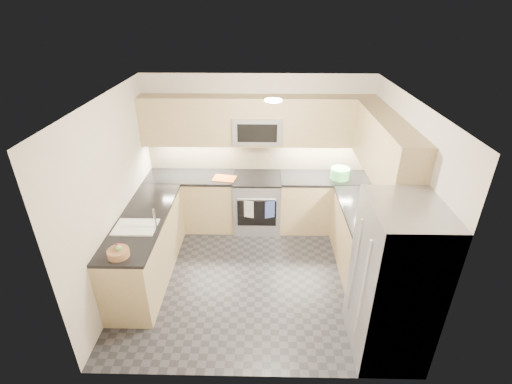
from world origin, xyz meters
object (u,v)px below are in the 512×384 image
(utensil_bowl, at_px, (340,173))
(fruit_basket, at_px, (118,253))
(microwave, at_px, (257,129))
(cutting_board, at_px, (225,178))
(gas_range, at_px, (257,203))
(refrigerator, at_px, (394,282))

(utensil_bowl, bearing_deg, fruit_basket, -143.66)
(microwave, distance_m, cutting_board, 0.94)
(gas_range, relative_size, utensil_bowl, 3.02)
(refrigerator, bearing_deg, fruit_basket, 173.77)
(utensil_bowl, height_order, fruit_basket, utensil_bowl)
(utensil_bowl, bearing_deg, cutting_board, -178.37)
(gas_range, bearing_deg, fruit_basket, -125.63)
(refrigerator, bearing_deg, utensil_bowl, 93.12)
(gas_range, bearing_deg, cutting_board, -171.71)
(gas_range, xyz_separation_m, fruit_basket, (-1.51, -2.10, 0.53))
(microwave, relative_size, refrigerator, 0.42)
(cutting_board, bearing_deg, fruit_basket, -115.95)
(utensil_bowl, distance_m, fruit_basket, 3.51)
(fruit_basket, bearing_deg, cutting_board, 64.05)
(microwave, height_order, utensil_bowl, microwave)
(microwave, bearing_deg, utensil_bowl, -6.42)
(gas_range, xyz_separation_m, cutting_board, (-0.52, -0.08, 0.49))
(fruit_basket, bearing_deg, gas_range, 54.37)
(microwave, xyz_separation_m, refrigerator, (1.45, -2.55, -0.80))
(microwave, xyz_separation_m, utensil_bowl, (1.32, -0.15, -0.67))
(fruit_basket, bearing_deg, refrigerator, -6.23)
(fruit_basket, bearing_deg, microwave, 55.92)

